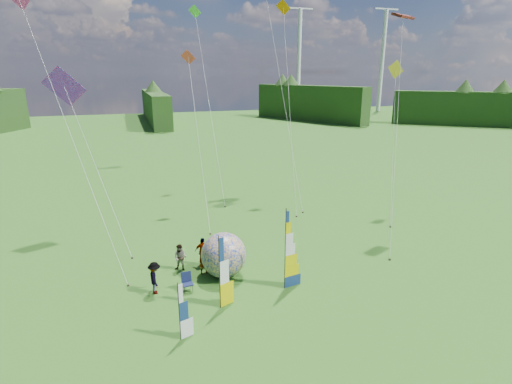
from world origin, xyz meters
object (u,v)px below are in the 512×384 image
object	(u,v)px
bol_inflatable	(224,255)
spectator_c	(155,278)
spectator_b	(180,258)
camp_chair	(187,283)
spectator_d	(203,252)
feather_banner_main	(285,251)
side_banner_left	(220,274)
side_banner_far	(179,313)
spectator_a	(204,261)
kite_whale	(281,75)

from	to	relation	value
bol_inflatable	spectator_c	distance (m)	4.23
spectator_b	camp_chair	distance (m)	2.68
bol_inflatable	spectator_d	distance (m)	2.06
spectator_c	spectator_d	size ratio (longest dim) A/B	1.01
feather_banner_main	spectator_c	distance (m)	7.42
spectator_c	spectator_d	xyz separation A→B (m)	(3.20, 2.55, -0.01)
feather_banner_main	side_banner_left	distance (m)	4.04
side_banner_left	bol_inflatable	bearing A→B (deg)	52.02
side_banner_far	camp_chair	world-z (taller)	side_banner_far
side_banner_far	spectator_d	size ratio (longest dim) A/B	1.55
spectator_a	spectator_b	xyz separation A→B (m)	(-1.31, 0.86, 0.01)
spectator_a	camp_chair	world-z (taller)	spectator_a
feather_banner_main	spectator_d	size ratio (longest dim) A/B	2.53
spectator_c	kite_whale	size ratio (longest dim) A/B	0.08
kite_whale	bol_inflatable	bearing A→B (deg)	-100.12
spectator_d	spectator_c	bearing A→B (deg)	66.28
spectator_b	camp_chair	xyz separation A→B (m)	(0.01, -2.66, -0.32)
side_banner_left	camp_chair	distance (m)	2.97
spectator_a	side_banner_far	bearing A→B (deg)	-116.26
feather_banner_main	kite_whale	distance (m)	21.02
feather_banner_main	spectator_c	bearing A→B (deg)	155.15
spectator_a	bol_inflatable	bearing A→B (deg)	-36.01
spectator_c	camp_chair	size ratio (longest dim) A/B	1.72
spectator_d	bol_inflatable	bearing A→B (deg)	145.42
spectator_d	side_banner_far	bearing A→B (deg)	98.87
feather_banner_main	kite_whale	xyz separation A→B (m)	(6.54, 17.66, 9.34)
camp_chair	spectator_a	bearing A→B (deg)	49.23
spectator_d	spectator_b	bearing A→B (deg)	38.15
spectator_a	kite_whale	bearing A→B (deg)	48.33
feather_banner_main	spectator_c	size ratio (longest dim) A/B	2.51
side_banner_left	kite_whale	xyz separation A→B (m)	(10.49, 18.44, 9.70)
bol_inflatable	side_banner_left	bearing A→B (deg)	-106.93
bol_inflatable	spectator_a	world-z (taller)	bol_inflatable
side_banner_far	bol_inflatable	world-z (taller)	side_banner_far
feather_banner_main	spectator_b	size ratio (longest dim) A/B	2.73
side_banner_far	spectator_b	distance (m)	6.94
feather_banner_main	kite_whale	world-z (taller)	kite_whale
bol_inflatable	kite_whale	size ratio (longest dim) A/B	0.12
side_banner_left	spectator_b	size ratio (longest dim) A/B	2.31
spectator_b	kite_whale	bearing A→B (deg)	78.27
spectator_c	side_banner_left	bearing A→B (deg)	-132.85
spectator_a	kite_whale	xyz separation A→B (m)	(10.57, 14.45, 10.83)
bol_inflatable	spectator_b	world-z (taller)	bol_inflatable
side_banner_left	camp_chair	xyz separation A→B (m)	(-1.38, 2.20, -1.44)
spectator_a	spectator_b	size ratio (longest dim) A/B	0.99
spectator_b	kite_whale	world-z (taller)	kite_whale
side_banner_far	bol_inflatable	bearing A→B (deg)	38.74
side_banner_far	spectator_d	distance (m)	7.55
spectator_c	feather_banner_main	bearing A→B (deg)	-107.50
side_banner_left	spectator_a	world-z (taller)	side_banner_left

